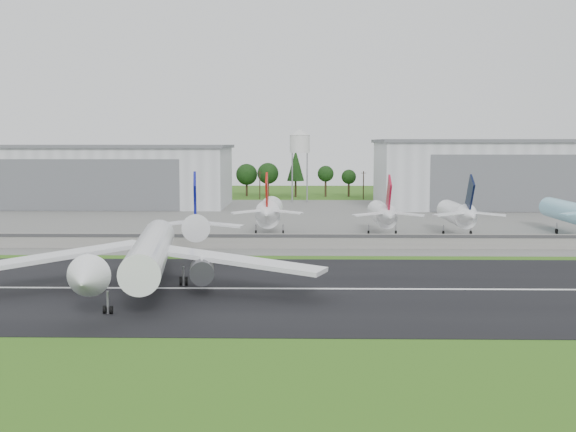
{
  "coord_description": "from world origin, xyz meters",
  "views": [
    {
      "loc": [
        -4.26,
        -105.86,
        23.71
      ],
      "look_at": [
        -7.0,
        40.0,
        9.0
      ],
      "focal_mm": 45.0,
      "sensor_mm": 36.0,
      "label": 1
    }
  ],
  "objects_px": {
    "main_airliner": "(150,260)",
    "parked_jet_skyblue": "(573,212)",
    "parked_jet_red_a": "(269,212)",
    "parked_jet_red_b": "(383,214)",
    "parked_jet_navy": "(459,214)"
  },
  "relations": [
    {
      "from": "main_airliner",
      "to": "parked_jet_red_a",
      "type": "height_order",
      "value": "main_airliner"
    },
    {
      "from": "parked_jet_red_a",
      "to": "parked_jet_red_b",
      "type": "bearing_deg",
      "value": -0.15
    },
    {
      "from": "parked_jet_red_b",
      "to": "parked_jet_skyblue",
      "type": "xyz_separation_m",
      "value": [
        49.72,
        5.03,
        0.09
      ]
    },
    {
      "from": "main_airliner",
      "to": "parked_jet_skyblue",
      "type": "relative_size",
      "value": 1.59
    },
    {
      "from": "main_airliner",
      "to": "parked_jet_skyblue",
      "type": "xyz_separation_m",
      "value": [
        95.01,
        71.98,
        1.12
      ]
    },
    {
      "from": "main_airliner",
      "to": "parked_jet_navy",
      "type": "relative_size",
      "value": 1.89
    },
    {
      "from": "parked_jet_navy",
      "to": "main_airliner",
      "type": "bearing_deg",
      "value": -133.9
    },
    {
      "from": "parked_jet_red_a",
      "to": "parked_jet_skyblue",
      "type": "relative_size",
      "value": 0.84
    },
    {
      "from": "parked_jet_skyblue",
      "to": "parked_jet_red_b",
      "type": "bearing_deg",
      "value": -174.23
    },
    {
      "from": "main_airliner",
      "to": "parked_jet_navy",
      "type": "height_order",
      "value": "main_airliner"
    },
    {
      "from": "main_airliner",
      "to": "parked_jet_red_b",
      "type": "height_order",
      "value": "main_airliner"
    },
    {
      "from": "main_airliner",
      "to": "parked_jet_red_b",
      "type": "bearing_deg",
      "value": -131.78
    },
    {
      "from": "parked_jet_navy",
      "to": "parked_jet_red_b",
      "type": "bearing_deg",
      "value": -179.95
    },
    {
      "from": "parked_jet_red_a",
      "to": "parked_jet_navy",
      "type": "distance_m",
      "value": 48.07
    },
    {
      "from": "parked_jet_red_a",
      "to": "parked_jet_navy",
      "type": "relative_size",
      "value": 1.0
    }
  ]
}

